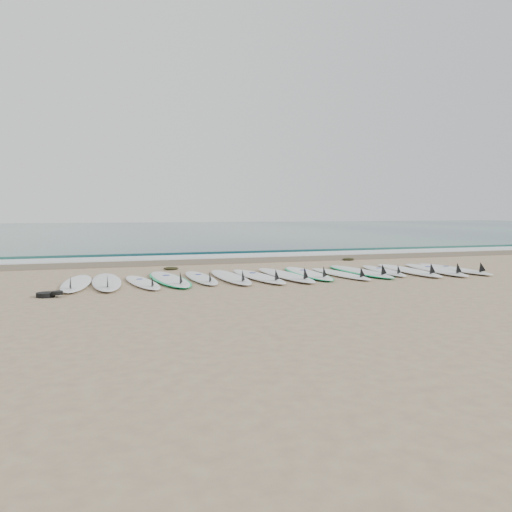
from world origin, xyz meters
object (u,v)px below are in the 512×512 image
object	(u,v)px
surfboard_0	(76,283)
surfboard_7	(286,275)
leash_coil	(48,294)
surfboard_14	(455,269)

from	to	relation	value
surfboard_0	surfboard_7	world-z (taller)	surfboard_7
surfboard_0	leash_coil	size ratio (longest dim) A/B	5.84
surfboard_0	leash_coil	world-z (taller)	surfboard_0
surfboard_0	surfboard_14	distance (m)	9.15
surfboard_0	surfboard_7	size ratio (longest dim) A/B	0.92
surfboard_7	leash_coil	distance (m)	5.13
surfboard_0	surfboard_14	world-z (taller)	surfboard_14
surfboard_0	surfboard_14	bearing A→B (deg)	2.59
surfboard_7	surfboard_14	bearing A→B (deg)	-5.32
surfboard_7	surfboard_14	xyz separation A→B (m)	(4.58, -0.12, -0.00)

